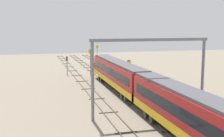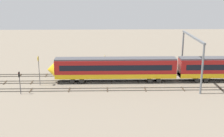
# 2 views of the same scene
# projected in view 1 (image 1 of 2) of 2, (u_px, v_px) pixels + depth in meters

# --- Properties ---
(ground_plane) EXTENTS (144.26, 144.26, 0.00)m
(ground_plane) POSITION_uv_depth(u_px,v_px,m) (120.00, 92.00, 47.11)
(ground_plane) COLOR gray
(track_near_foreground) EXTENTS (128.26, 2.40, 0.16)m
(track_near_foreground) POSITION_uv_depth(u_px,v_px,m) (147.00, 90.00, 48.30)
(track_near_foreground) COLOR #59544C
(track_near_foreground) RESTS_ON ground
(track_with_train) EXTENTS (128.26, 2.40, 0.16)m
(track_with_train) POSITION_uv_depth(u_px,v_px,m) (120.00, 92.00, 47.10)
(track_with_train) COLOR #59544C
(track_with_train) RESTS_ON ground
(track_middle) EXTENTS (128.26, 2.40, 0.16)m
(track_middle) POSITION_uv_depth(u_px,v_px,m) (92.00, 93.00, 45.90)
(track_middle) COLOR #59544C
(track_middle) RESTS_ON ground
(train) EXTENTS (75.20, 3.24, 4.80)m
(train) POSITION_uv_depth(u_px,v_px,m) (192.00, 117.00, 25.39)
(train) COLOR maroon
(train) RESTS_ON ground
(overhead_gantry) EXTENTS (0.40, 14.55, 9.33)m
(overhead_gantry) POSITION_uv_depth(u_px,v_px,m) (151.00, 61.00, 33.51)
(overhead_gantry) COLOR slate
(overhead_gantry) RESTS_ON ground
(speed_sign_near_foreground) EXTENTS (0.14, 1.02, 5.88)m
(speed_sign_near_foreground) POSITION_uv_depth(u_px,v_px,m) (90.00, 58.00, 62.09)
(speed_sign_near_foreground) COLOR #4C4C51
(speed_sign_near_foreground) RESTS_ON ground
(speed_sign_mid_trackside) EXTENTS (0.14, 0.85, 5.73)m
(speed_sign_mid_trackside) POSITION_uv_depth(u_px,v_px,m) (97.00, 53.00, 77.41)
(speed_sign_mid_trackside) COLOR #4C4C51
(speed_sign_mid_trackside) RESTS_ON ground
(speed_sign_far_trackside) EXTENTS (0.14, 0.86, 4.84)m
(speed_sign_far_trackside) POSITION_uv_depth(u_px,v_px,m) (129.00, 69.00, 51.21)
(speed_sign_far_trackside) COLOR #4C4C51
(speed_sign_far_trackside) RESTS_ON ground
(signal_light_trackside_approach) EXTENTS (0.31, 0.32, 4.17)m
(signal_light_trackside_approach) POSITION_uv_depth(u_px,v_px,m) (67.00, 63.00, 63.36)
(signal_light_trackside_approach) COLOR #4C4C51
(signal_light_trackside_approach) RESTS_ON ground
(relay_cabinet) EXTENTS (1.49, 0.68, 1.60)m
(relay_cabinet) POSITION_uv_depth(u_px,v_px,m) (180.00, 94.00, 42.15)
(relay_cabinet) COLOR #597259
(relay_cabinet) RESTS_ON ground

